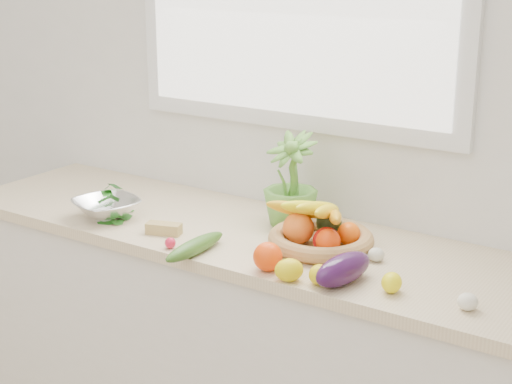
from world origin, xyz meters
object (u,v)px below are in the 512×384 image
Objects in this scene: eggplant at (343,269)px; cucumber at (195,247)px; colander_with_spinach at (106,203)px; apple at (327,241)px; potted_herb at (291,181)px; fruit_basket at (320,233)px.

cucumber is (-0.49, -0.05, -0.02)m from eggplant.
apple is at bearing 9.20° from colander_with_spinach.
colander_with_spinach is (-0.95, 0.04, 0.01)m from eggplant.
cucumber is 0.84× the size of potted_herb.
colander_with_spinach is at bearing -152.67° from potted_herb.
eggplant is at bearing -49.45° from apple.
fruit_basket is (-0.05, 0.04, 0.01)m from apple.
apple is at bearing -40.61° from fruit_basket.
cucumber is at bearing -146.30° from apple.
apple is 0.31× the size of cucumber.
fruit_basket is at bearing -34.27° from potted_herb.
cucumber is at bearing -137.99° from fruit_basket.
apple is 0.82m from colander_with_spinach.
cucumber is at bearing -105.34° from potted_herb.
potted_herb is at bearing 145.73° from fruit_basket.
potted_herb reaches higher than apple.
eggplant is 0.58× the size of fruit_basket.
colander_with_spinach is at bearing 168.36° from cucumber.
colander_with_spinach is (-0.47, 0.10, 0.03)m from cucumber.
apple is 0.26× the size of potted_herb.
eggplant is 0.52m from potted_herb.
fruit_basket reaches higher than eggplant.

